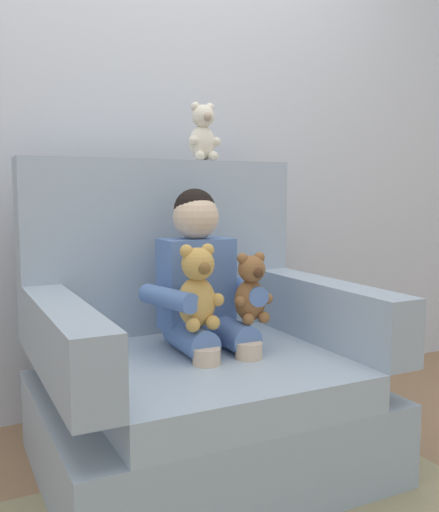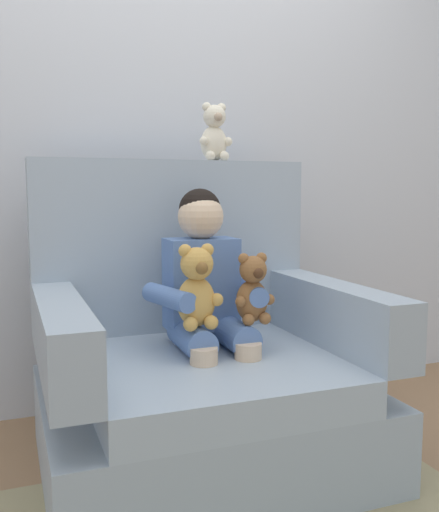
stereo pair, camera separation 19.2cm
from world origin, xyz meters
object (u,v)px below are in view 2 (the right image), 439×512
(seated_child, at_px, (207,290))
(plush_brown, at_px, (253,290))
(armchair, at_px, (199,370))
(plush_cream_on_backrest, at_px, (214,134))
(plush_honey, at_px, (197,289))

(seated_child, xyz_separation_m, plush_brown, (0.12, -0.13, 0.01))
(armchair, height_order, plush_cream_on_backrest, plush_cream_on_backrest)
(seated_child, relative_size, plush_brown, 3.32)
(seated_child, distance_m, plush_honey, 0.16)
(plush_cream_on_backrest, bearing_deg, plush_brown, -86.42)
(armchair, distance_m, plush_honey, 0.34)
(plush_brown, bearing_deg, seated_child, 155.02)
(plush_honey, bearing_deg, plush_cream_on_backrest, 60.81)
(plush_cream_on_backrest, bearing_deg, plush_honey, -110.54)
(armchair, xyz_separation_m, plush_cream_on_backrest, (0.18, 0.33, 0.88))
(armchair, distance_m, plush_cream_on_backrest, 0.96)
(armchair, bearing_deg, plush_cream_on_backrest, 61.18)
(plush_honey, bearing_deg, plush_brown, -2.87)
(plush_brown, bearing_deg, plush_cream_on_backrest, 109.01)
(armchair, xyz_separation_m, plush_honey, (-0.04, -0.11, 0.32))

